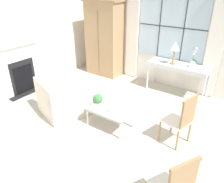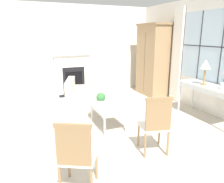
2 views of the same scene
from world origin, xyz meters
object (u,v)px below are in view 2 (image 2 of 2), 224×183
at_px(armoire, 152,60).
at_px(coffee_table, 108,109).
at_px(potted_orchid, 224,81).
at_px(potted_plant_small, 101,98).
at_px(table_lamp, 206,65).
at_px(fireplace, 73,72).
at_px(armchair_upholstered, 84,100).
at_px(console_table, 210,90).
at_px(side_chair_wooden, 156,122).
at_px(accent_chair_wooden, 76,153).
at_px(pillar_candle, 105,106).

xyz_separation_m(armoire, coffee_table, (1.84, -2.25, -0.74)).
bearing_deg(potted_orchid, potted_plant_small, -115.62).
bearing_deg(armoire, table_lamp, -1.63).
bearing_deg(fireplace, coffee_table, 1.63).
bearing_deg(fireplace, armchair_upholstered, -3.92).
height_order(fireplace, potted_orchid, fireplace).
distance_m(console_table, side_chair_wooden, 2.14).
distance_m(coffee_table, potted_plant_small, 0.31).
bearing_deg(potted_plant_small, armoire, 124.40).
height_order(coffee_table, potted_plant_small, potted_plant_small).
bearing_deg(armoire, console_table, 0.24).
distance_m(potted_orchid, accent_chair_wooden, 3.50).
bearing_deg(side_chair_wooden, coffee_table, -167.93).
bearing_deg(armchair_upholstered, side_chair_wooden, 10.74).
relative_size(armoire, potted_orchid, 4.48).
bearing_deg(potted_orchid, accent_chair_wooden, -75.39).
height_order(table_lamp, accent_chair_wooden, table_lamp).
relative_size(accent_chair_wooden, pillar_candle, 6.44).
bearing_deg(table_lamp, pillar_candle, -97.31).
relative_size(console_table, pillar_candle, 10.38).
bearing_deg(potted_orchid, armoire, -179.72).
distance_m(potted_orchid, side_chair_wooden, 2.07).
height_order(armoire, potted_orchid, armoire).
distance_m(armchair_upholstered, accent_chair_wooden, 3.06).
bearing_deg(accent_chair_wooden, armchair_upholstered, 162.67).
xyz_separation_m(coffee_table, pillar_candle, (0.10, -0.11, 0.11)).
bearing_deg(armchair_upholstered, armoire, 105.14).
relative_size(table_lamp, coffee_table, 0.65).
bearing_deg(potted_plant_small, armchair_upholstered, -171.99).
bearing_deg(pillar_candle, armchair_upholstered, -176.40).
relative_size(potted_orchid, potted_plant_small, 1.98).
bearing_deg(coffee_table, table_lamp, 79.83).
bearing_deg(potted_orchid, fireplace, -147.39).
distance_m(fireplace, pillar_candle, 2.91).
bearing_deg(accent_chair_wooden, potted_plant_small, 152.44).
relative_size(fireplace, side_chair_wooden, 2.14).
bearing_deg(potted_plant_small, fireplace, -179.59).
distance_m(armoire, pillar_candle, 3.12).
xyz_separation_m(table_lamp, coffee_table, (-0.39, -2.19, -0.85)).
relative_size(fireplace, armoire, 0.96).
relative_size(armoire, pillar_candle, 14.90).
relative_size(armoire, potted_plant_small, 8.89).
bearing_deg(potted_orchid, armchair_upholstered, -129.69).
bearing_deg(coffee_table, pillar_candle, -48.77).
xyz_separation_m(console_table, table_lamp, (-0.14, -0.07, 0.53)).
bearing_deg(accent_chair_wooden, console_table, 109.70).
relative_size(fireplace, accent_chair_wooden, 2.21).
height_order(armchair_upholstered, accent_chair_wooden, accent_chair_wooden).
distance_m(side_chair_wooden, accent_chair_wooden, 1.44).
bearing_deg(table_lamp, armchair_upholstered, -123.44).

